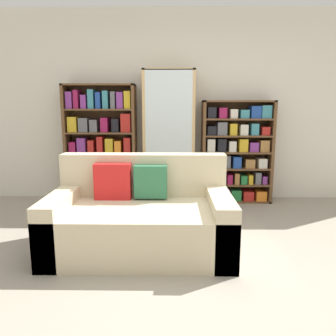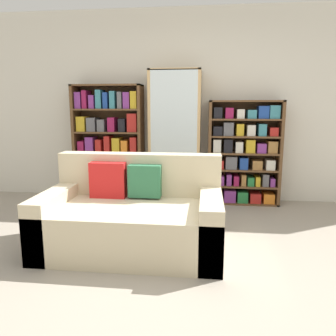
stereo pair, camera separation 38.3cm
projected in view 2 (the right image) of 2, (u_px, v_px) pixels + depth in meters
The scene contains 7 objects.
ground_plane at pixel (169, 279), 2.60m from camera, with size 16.00×16.00×0.00m, color gray.
wall_back at pixel (188, 107), 4.72m from camera, with size 6.95×0.06×2.70m.
couch at pixel (133, 217), 3.16m from camera, with size 1.68×0.98×0.87m.
bookshelf_left at pixel (109, 144), 4.75m from camera, with size 1.00×0.32×1.65m.
display_cabinet at pixel (175, 137), 4.60m from camera, with size 0.71×0.36×1.85m.
bookshelf_right at pixel (243, 154), 4.55m from camera, with size 0.99×0.32×1.43m.
wine_bottle at pixel (194, 210), 3.88m from camera, with size 0.07×0.07×0.33m.
Camera 2 is at (0.27, -2.38, 1.35)m, focal length 35.00 mm.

